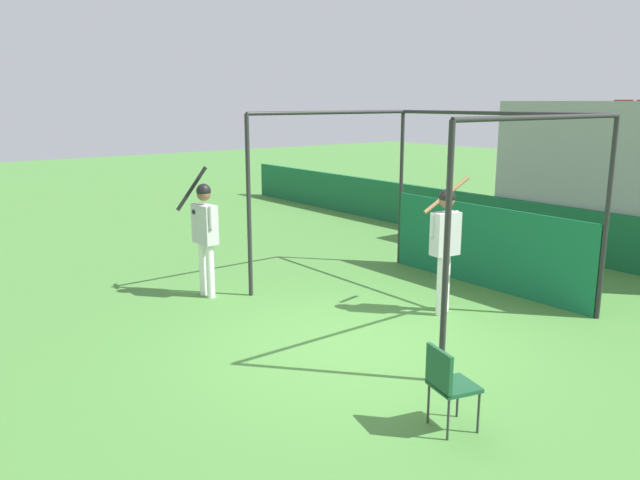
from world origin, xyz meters
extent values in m
plane|color=#477F38|center=(0.00, 0.00, 0.00)|extent=(60.00, 60.00, 0.00)
cube|color=#196038|center=(0.00, 6.32, 0.53)|extent=(24.00, 0.12, 1.05)
cube|color=maroon|center=(-1.93, 6.78, 1.10)|extent=(0.45, 0.40, 0.10)
cube|color=maroon|center=(-1.93, 6.96, 1.33)|extent=(0.45, 0.06, 0.40)
cube|color=maroon|center=(-1.38, 6.78, 1.10)|extent=(0.45, 0.40, 0.10)
cube|color=maroon|center=(-1.38, 6.96, 1.33)|extent=(0.45, 0.06, 0.40)
cube|color=maroon|center=(-0.83, 6.78, 1.10)|extent=(0.45, 0.40, 0.10)
cube|color=maroon|center=(-0.83, 6.96, 1.33)|extent=(0.45, 0.06, 0.40)
cube|color=maroon|center=(-0.28, 6.78, 1.10)|extent=(0.45, 0.40, 0.10)
cube|color=maroon|center=(-0.28, 6.96, 1.33)|extent=(0.45, 0.06, 0.40)
cube|color=maroon|center=(0.27, 6.78, 1.10)|extent=(0.45, 0.40, 0.10)
cube|color=maroon|center=(-1.93, 7.58, 1.50)|extent=(0.45, 0.40, 0.10)
cube|color=maroon|center=(-1.93, 7.76, 1.73)|extent=(0.45, 0.06, 0.40)
cube|color=maroon|center=(-1.38, 7.58, 1.50)|extent=(0.45, 0.40, 0.10)
cube|color=maroon|center=(-1.38, 7.76, 1.73)|extent=(0.45, 0.06, 0.40)
cube|color=maroon|center=(-0.83, 7.58, 1.50)|extent=(0.45, 0.40, 0.10)
cube|color=maroon|center=(-0.83, 7.76, 1.73)|extent=(0.45, 0.06, 0.40)
cube|color=maroon|center=(-0.28, 7.58, 1.50)|extent=(0.45, 0.40, 0.10)
cube|color=maroon|center=(-0.28, 7.76, 1.73)|extent=(0.45, 0.06, 0.40)
cube|color=maroon|center=(-1.93, 8.38, 1.90)|extent=(0.45, 0.40, 0.10)
cube|color=maroon|center=(-1.93, 8.56, 2.13)|extent=(0.45, 0.06, 0.40)
cube|color=maroon|center=(-1.38, 8.38, 1.90)|extent=(0.45, 0.40, 0.10)
cube|color=maroon|center=(-1.38, 8.56, 2.13)|extent=(0.45, 0.06, 0.40)
cube|color=maroon|center=(-0.83, 8.38, 1.90)|extent=(0.45, 0.40, 0.10)
cube|color=maroon|center=(-0.83, 8.56, 2.13)|extent=(0.45, 0.06, 0.40)
cube|color=maroon|center=(-1.93, 9.18, 2.30)|extent=(0.45, 0.40, 0.10)
cube|color=maroon|center=(-1.93, 9.36, 2.53)|extent=(0.45, 0.06, 0.40)
cube|color=maroon|center=(-1.38, 9.18, 2.30)|extent=(0.45, 0.40, 0.10)
cube|color=maroon|center=(-1.38, 9.36, 2.53)|extent=(0.45, 0.06, 0.40)
cube|color=maroon|center=(-1.93, 9.98, 2.70)|extent=(0.45, 0.40, 0.10)
cube|color=maroon|center=(-1.93, 10.16, 2.93)|extent=(0.45, 0.06, 0.40)
cylinder|color=#282828|center=(-2.72, 0.07, 1.46)|extent=(0.07, 0.07, 2.91)
cylinder|color=#282828|center=(1.34, 0.07, 1.46)|extent=(0.07, 0.07, 2.91)
cylinder|color=#282828|center=(-2.72, 3.47, 1.46)|extent=(0.07, 0.07, 2.91)
cylinder|color=#282828|center=(1.34, 3.47, 1.46)|extent=(0.07, 0.07, 2.91)
cylinder|color=#282828|center=(-2.72, 1.77, 2.91)|extent=(0.06, 3.40, 0.06)
cylinder|color=#282828|center=(1.34, 1.77, 2.91)|extent=(0.06, 3.40, 0.06)
cylinder|color=#282828|center=(-0.69, 3.47, 2.91)|extent=(4.06, 0.06, 0.06)
cube|color=#14663D|center=(-0.69, 3.45, 0.70)|extent=(3.99, 0.03, 1.39)
cylinder|color=white|center=(-0.17, 1.77, 0.45)|extent=(0.15, 0.15, 0.90)
cylinder|color=white|center=(-0.26, 1.97, 0.45)|extent=(0.15, 0.15, 0.90)
cube|color=#B7B7B7|center=(-0.21, 1.87, 1.21)|extent=(0.28, 0.44, 0.63)
sphere|color=brown|center=(-0.21, 1.87, 1.70)|extent=(0.22, 0.22, 0.22)
sphere|color=black|center=(-0.21, 1.87, 1.75)|extent=(0.24, 0.24, 0.24)
cylinder|color=#B7B7B7|center=(-0.29, 1.66, 1.36)|extent=(0.08, 0.08, 0.35)
cylinder|color=#B7B7B7|center=(-0.22, 2.09, 1.36)|extent=(0.08, 0.08, 0.35)
cylinder|color=#AD7F4C|center=(-0.47, 2.16, 1.73)|extent=(0.30, 0.72, 0.55)
sphere|color=#AD7F4C|center=(-0.13, 2.05, 1.48)|extent=(0.08, 0.08, 0.08)
cylinder|color=white|center=(-3.02, -0.50, 0.44)|extent=(0.14, 0.14, 0.88)
cylinder|color=white|center=(-3.22, -0.51, 0.44)|extent=(0.14, 0.14, 0.88)
cube|color=#B7B7B7|center=(-3.12, -0.50, 1.19)|extent=(0.47, 0.26, 0.62)
sphere|color=brown|center=(-3.12, -0.50, 1.67)|extent=(0.22, 0.22, 0.22)
sphere|color=black|center=(-3.12, -0.50, 1.72)|extent=(0.23, 0.23, 0.23)
cylinder|color=#B7B7B7|center=(-2.88, -0.52, 1.33)|extent=(0.08, 0.08, 0.34)
cylinder|color=#B7B7B7|center=(-3.35, -0.56, 1.33)|extent=(0.08, 0.08, 0.34)
cylinder|color=black|center=(-3.47, -0.53, 1.72)|extent=(0.24, 0.51, 0.71)
sphere|color=black|center=(-3.25, -0.61, 1.38)|extent=(0.08, 0.08, 0.08)
cube|color=#194C2D|center=(2.11, -0.64, 0.44)|extent=(0.49, 0.49, 0.04)
cube|color=#194C2D|center=(2.06, -0.81, 0.64)|extent=(0.40, 0.15, 0.40)
cylinder|color=#333333|center=(1.99, -0.43, 0.22)|extent=(0.02, 0.02, 0.44)
cylinder|color=#333333|center=(2.32, -0.52, 0.22)|extent=(0.02, 0.02, 0.44)
cylinder|color=#333333|center=(1.90, -0.75, 0.22)|extent=(0.02, 0.02, 0.44)
cylinder|color=#333333|center=(2.23, -0.84, 0.22)|extent=(0.02, 0.02, 0.44)
camera|label=1|loc=(5.66, -5.04, 3.10)|focal=35.00mm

